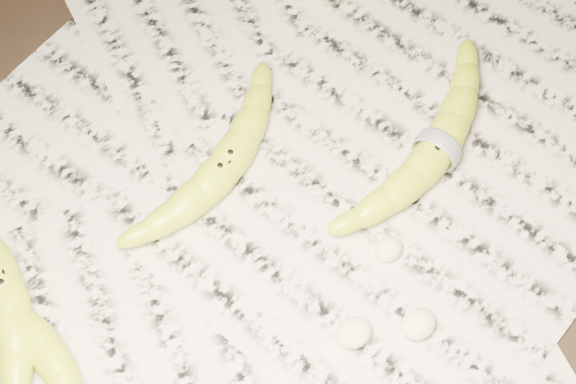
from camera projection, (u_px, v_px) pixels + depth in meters
ground at (265, 230)px, 0.79m from camera, size 3.00×3.00×0.00m
newspaper_patch at (262, 198)px, 0.80m from camera, size 0.90×0.70×0.01m
banana_left_a at (0, 281)px, 0.73m from camera, size 0.10×0.23×0.04m
banana_left_b at (45, 348)px, 0.71m from camera, size 0.06×0.17×0.03m
banana_center at (224, 165)px, 0.79m from camera, size 0.22×0.13×0.04m
banana_taped at (437, 148)px, 0.80m from camera, size 0.25×0.13×0.04m
measuring_tape at (437, 148)px, 0.80m from camera, size 0.02×0.05×0.05m
flesh_chunk_a at (355, 331)px, 0.72m from camera, size 0.03×0.03×0.02m
flesh_chunk_b at (419, 323)px, 0.72m from camera, size 0.03×0.03×0.02m
flesh_chunk_c at (389, 248)px, 0.76m from camera, size 0.03×0.02×0.02m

